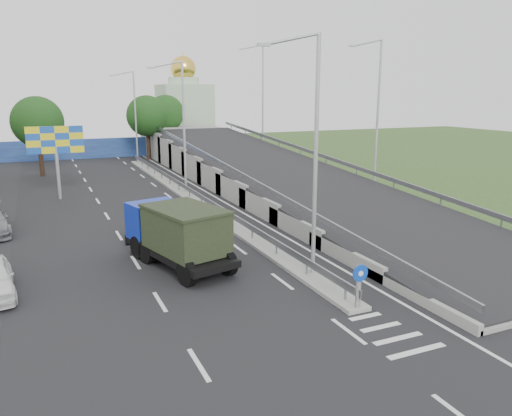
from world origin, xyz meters
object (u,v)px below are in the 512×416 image
lamp_post_far (134,111)px  billboard (55,144)px  church (185,111)px  lamp_post_mid (181,121)px  sign_bollard (359,286)px  dump_truck (177,232)px  lamp_post_near (312,145)px

lamp_post_far → billboard: 20.24m
church → lamp_post_mid: bearing=-106.2°
sign_bollard → church: bearing=80.2°
sign_bollard → dump_truck: dump_truck is taller
lamp_post_far → lamp_post_near: bearing=-90.0°
lamp_post_mid → lamp_post_far: 20.00m
sign_bollard → lamp_post_near: lamp_post_near is taller
billboard → dump_truck: 18.72m
sign_bollard → church: 58.84m
lamp_post_far → billboard: (-9.11, -18.00, -1.62)m
lamp_post_far → church: (9.89, 14.00, -0.50)m
sign_bollard → dump_truck: size_ratio=0.24×
lamp_post_near → church: church is taller
lamp_post_far → church: bearing=54.8°
billboard → dump_truck: billboard is taller
lamp_post_near → church: (9.89, 54.00, -0.50)m
sign_bollard → lamp_post_near: size_ratio=0.17×
church → dump_truck: (-14.71, -50.04, -3.69)m
lamp_post_near → lamp_post_mid: size_ratio=1.00×
billboard → dump_truck: size_ratio=0.78×
sign_bollard → billboard: (-9.00, 25.83, 3.15)m
billboard → church: bearing=59.3°
lamp_post_mid → church: 35.41m
church → billboard: bearing=-120.7°
lamp_post_near → dump_truck: 7.51m
sign_bollard → church: church is taller
lamp_post_near → lamp_post_far: size_ratio=1.00×
sign_bollard → lamp_post_mid: size_ratio=0.17×
lamp_post_mid → billboard: size_ratio=1.83×
lamp_post_mid → church: size_ratio=0.73×
sign_bollard → lamp_post_mid: (0.11, 23.83, 4.77)m
church → dump_truck: size_ratio=1.97×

